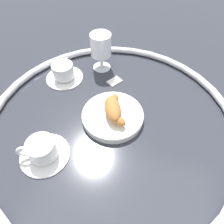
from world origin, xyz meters
TOP-DOWN VIEW (x-y plane):
  - ground_plane at (0.00, 0.00)m, footprint 2.20×2.20m
  - table_chrome_rim at (0.00, 0.00)m, footprint 0.77×0.77m
  - pastry_plate at (-0.02, -0.00)m, footprint 0.19×0.19m
  - croissant_large at (-0.02, 0.00)m, footprint 0.13×0.10m
  - coffee_cup_near at (-0.16, -0.22)m, footprint 0.14×0.14m
  - coffee_cup_far at (0.15, -0.15)m, footprint 0.14×0.14m
  - juice_glass_left at (-0.25, -0.10)m, footprint 0.08×0.08m
  - sugar_packet at (-0.18, -0.03)m, footprint 0.06×0.06m

SIDE VIEW (x-z plane):
  - ground_plane at x=0.00m, z-range 0.00..0.00m
  - sugar_packet at x=-0.18m, z-range 0.00..0.01m
  - table_chrome_rim at x=0.00m, z-range 0.00..0.02m
  - pastry_plate at x=-0.02m, z-range 0.00..0.03m
  - coffee_cup_near at x=-0.16m, z-range 0.00..0.06m
  - coffee_cup_far at x=0.15m, z-range 0.00..0.06m
  - croissant_large at x=-0.02m, z-range 0.02..0.06m
  - juice_glass_left at x=-0.25m, z-range 0.02..0.16m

